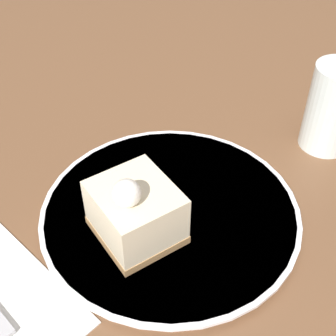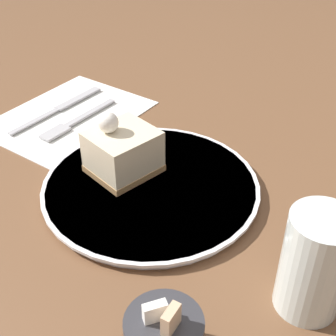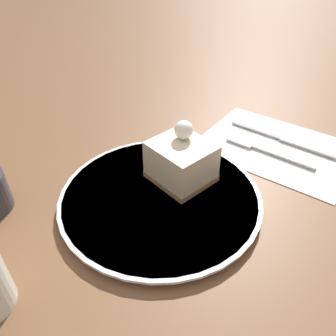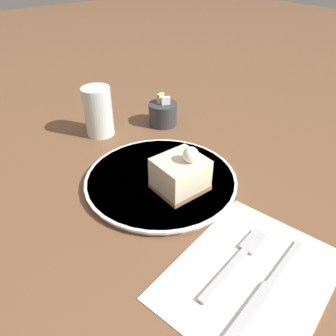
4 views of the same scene
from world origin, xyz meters
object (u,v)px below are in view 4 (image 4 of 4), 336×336
(plate, at_px, (161,180))
(drinking_glass, at_px, (98,112))
(cake_slice, at_px, (181,174))
(fork, at_px, (239,257))
(knife, at_px, (262,294))
(sugar_bowl, at_px, (163,113))

(plate, relative_size, drinking_glass, 2.51)
(cake_slice, height_order, drinking_glass, drinking_glass)
(cake_slice, distance_m, fork, 0.17)
(plate, bearing_deg, drinking_glass, 179.21)
(cake_slice, distance_m, knife, 0.23)
(knife, distance_m, sugar_bowl, 0.48)
(cake_slice, bearing_deg, sugar_bowl, 149.41)
(fork, relative_size, drinking_glass, 1.39)
(fork, distance_m, knife, 0.06)
(cake_slice, bearing_deg, fork, -9.62)
(cake_slice, height_order, fork, cake_slice)
(knife, bearing_deg, sugar_bowl, 146.66)
(knife, bearing_deg, cake_slice, 156.60)
(cake_slice, xyz_separation_m, drinking_glass, (-0.28, -0.00, 0.01))
(sugar_bowl, bearing_deg, cake_slice, -30.84)
(plate, xyz_separation_m, drinking_glass, (-0.23, 0.00, 0.05))
(plate, bearing_deg, fork, -5.69)
(plate, height_order, drinking_glass, drinking_glass)
(fork, xyz_separation_m, knife, (0.06, -0.02, 0.00))
(fork, bearing_deg, cake_slice, 159.34)
(sugar_bowl, bearing_deg, plate, -38.19)
(cake_slice, relative_size, knife, 0.45)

